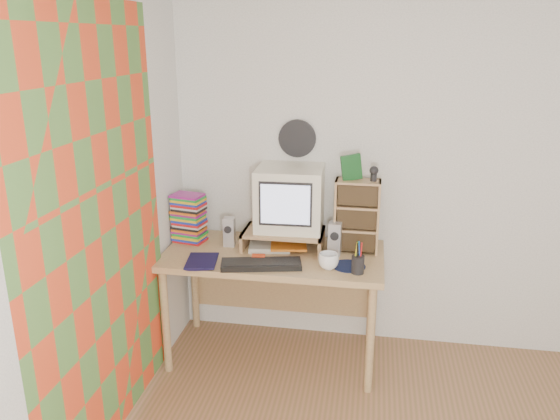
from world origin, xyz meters
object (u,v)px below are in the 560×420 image
at_px(mug, 328,261).
at_px(diary, 187,259).
at_px(keyboard, 261,264).
at_px(cd_rack, 357,216).
at_px(crt_monitor, 289,199).
at_px(desk, 275,268).
at_px(dvd_stack, 189,221).

bearing_deg(mug, diary, -175.94).
height_order(mug, diary, mug).
relative_size(keyboard, cd_rack, 1.02).
xyz_separation_m(crt_monitor, keyboard, (-0.11, -0.38, -0.31)).
xyz_separation_m(desk, dvd_stack, (-0.59, 0.05, 0.28)).
relative_size(desk, cd_rack, 2.98).
height_order(cd_rack, diary, cd_rack).
bearing_deg(crt_monitor, desk, -134.49).
relative_size(desk, mug, 11.47).
height_order(crt_monitor, keyboard, crt_monitor).
xyz_separation_m(crt_monitor, diary, (-0.57, -0.40, -0.30)).
distance_m(dvd_stack, diary, 0.40).
relative_size(crt_monitor, keyboard, 0.88).
xyz_separation_m(crt_monitor, cd_rack, (0.44, -0.02, -0.09)).
bearing_deg(cd_rack, diary, -158.96).
xyz_separation_m(crt_monitor, dvd_stack, (-0.68, -0.04, -0.18)).
relative_size(desk, diary, 6.27).
distance_m(crt_monitor, cd_rack, 0.45).
relative_size(keyboard, dvd_stack, 1.70).
bearing_deg(cd_rack, desk, -172.30).
bearing_deg(desk, mug, -34.19).
bearing_deg(keyboard, dvd_stack, 136.36).
bearing_deg(diary, dvd_stack, 96.95).
xyz_separation_m(cd_rack, mug, (-0.15, -0.32, -0.19)).
relative_size(desk, dvd_stack, 4.95).
xyz_separation_m(desk, crt_monitor, (0.08, 0.09, 0.46)).
distance_m(crt_monitor, keyboard, 0.50).
bearing_deg(keyboard, desk, 71.78).
bearing_deg(cd_rack, mug, -114.54).
relative_size(mug, diary, 0.55).
bearing_deg(crt_monitor, diary, -146.62).
bearing_deg(keyboard, cd_rack, 20.90).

